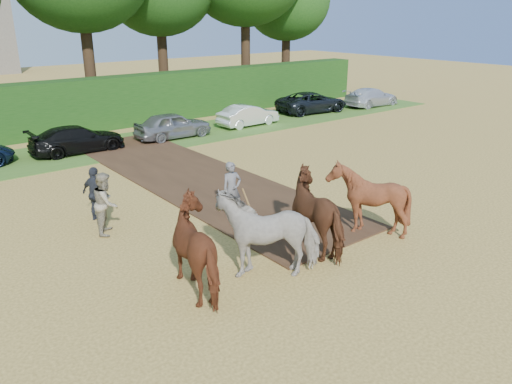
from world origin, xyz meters
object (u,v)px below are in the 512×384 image
parked_cars (160,127)px  spectator_far (96,194)px  spectator_near (106,203)px  plough_team (294,220)px

parked_cars → spectator_far: bearing=-128.6°
spectator_near → parked_cars: size_ratio=0.05×
plough_team → parked_cars: 15.48m
spectator_near → plough_team: (3.43, -4.85, 0.14)m
spectator_near → plough_team: bearing=-112.5°
plough_team → spectator_far: bearing=118.7°
spectator_near → spectator_far: (0.13, 1.17, -0.06)m
parked_cars → spectator_near: bearing=-125.8°
plough_team → parked_cars: (3.87, 14.98, -0.45)m
plough_team → parked_cars: plough_team is taller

